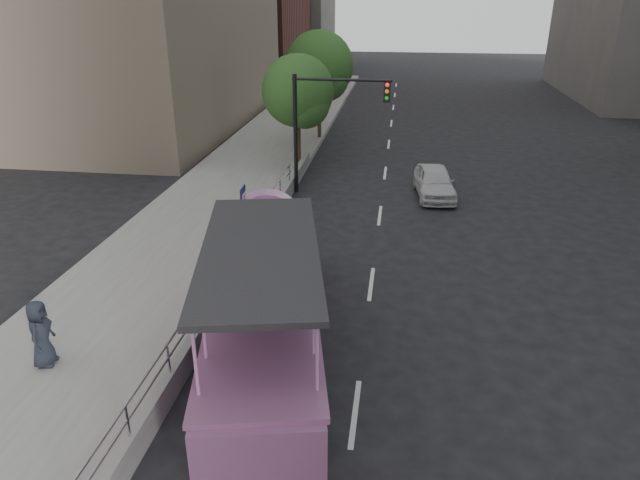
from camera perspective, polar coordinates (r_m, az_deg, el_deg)
ground at (r=14.54m, az=0.19°, el=-11.47°), size 160.00×160.00×0.00m
sidewalk at (r=24.43m, az=-10.03°, el=3.56°), size 5.50×80.00×0.30m
kerb_wall at (r=16.58m, az=-9.63°, el=-5.15°), size 0.24×30.00×0.36m
guardrail at (r=16.27m, az=-9.78°, el=-3.10°), size 0.07×22.00×0.71m
duck_boat at (r=14.49m, az=-5.54°, el=-6.03°), size 4.32×10.17×3.29m
car at (r=25.77m, az=11.38°, el=5.74°), size 1.96×4.07×1.34m
pedestrian_far at (r=14.78m, az=-26.16°, el=-8.39°), size 0.65×0.88×1.66m
parking_sign at (r=17.82m, az=-7.56°, el=1.87°), size 0.09×0.66×2.94m
traffic_signal at (r=25.00m, az=0.26°, el=12.35°), size 4.20×0.32×5.20m
street_tree_near at (r=28.53m, az=-2.06°, el=14.39°), size 3.52×3.52×5.72m
street_tree_far at (r=34.30m, az=0.08°, el=16.77°), size 3.97×3.97×6.45m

